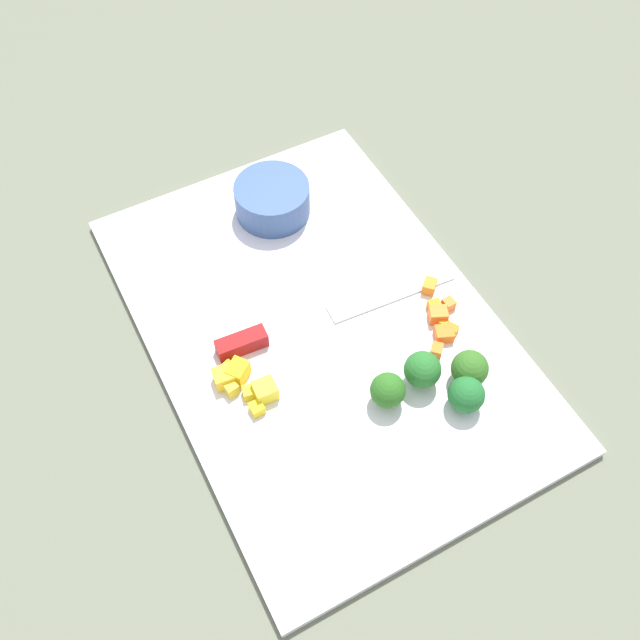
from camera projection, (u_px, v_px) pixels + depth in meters
The scene contains 23 objects.
ground_plane at pixel (320, 331), 0.82m from camera, with size 4.00×4.00×0.00m, color #646A57.
cutting_board at pixel (320, 328), 0.81m from camera, with size 0.55×0.37×0.01m, color white.
prep_bowl at pixel (272, 199), 0.89m from camera, with size 0.09×0.09×0.04m, color #3A568B.
chef_knife at pixel (296, 325), 0.80m from camera, with size 0.04×0.29×0.02m.
carrot_dice_0 at pixel (448, 304), 0.82m from camera, with size 0.01×0.01×0.01m, color orange.
carrot_dice_1 at pixel (443, 324), 0.80m from camera, with size 0.01×0.01×0.01m, color orange.
carrot_dice_2 at pixel (444, 334), 0.79m from camera, with size 0.02×0.02×0.01m, color orange.
carrot_dice_3 at pixel (438, 315), 0.81m from camera, with size 0.02×0.02×0.02m, color orange.
carrot_dice_4 at pixel (452, 329), 0.80m from camera, with size 0.01×0.01×0.01m, color orange.
carrot_dice_5 at pixel (434, 306), 0.81m from camera, with size 0.01×0.01×0.01m, color orange.
carrot_dice_6 at pixel (429, 286), 0.83m from camera, with size 0.01×0.02×0.01m, color orange.
carrot_dice_7 at pixel (436, 350), 0.78m from camera, with size 0.01×0.01×0.01m, color orange.
pepper_dice_0 at pixel (224, 377), 0.76m from camera, with size 0.02×0.02×0.02m, color yellow.
pepper_dice_1 at pixel (231, 388), 0.75m from camera, with size 0.01×0.01×0.02m, color yellow.
pepper_dice_2 at pixel (228, 368), 0.77m from camera, with size 0.01×0.01×0.01m, color yellow.
pepper_dice_3 at pixel (257, 408), 0.74m from camera, with size 0.01×0.01×0.01m, color yellow.
pepper_dice_4 at pixel (249, 393), 0.75m from camera, with size 0.01×0.01×0.01m, color yellow.
pepper_dice_5 at pixel (238, 372), 0.76m from camera, with size 0.02×0.02×0.02m, color yellow.
pepper_dice_6 at pixel (265, 391), 0.75m from camera, with size 0.02×0.02×0.02m, color yellow.
broccoli_floret_0 at pixel (388, 390), 0.73m from camera, with size 0.04×0.04×0.04m.
broccoli_floret_1 at pixel (470, 369), 0.75m from camera, with size 0.04×0.04×0.04m.
broccoli_floret_2 at pixel (422, 370), 0.75m from camera, with size 0.04×0.04×0.05m.
broccoli_floret_3 at pixel (466, 395), 0.73m from camera, with size 0.04×0.04×0.04m.
Camera 1 is at (-0.39, 0.21, 0.69)m, focal length 39.73 mm.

